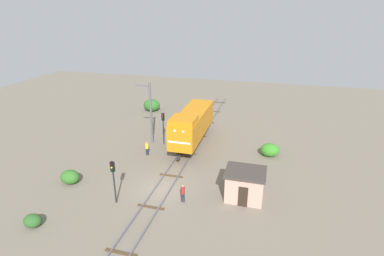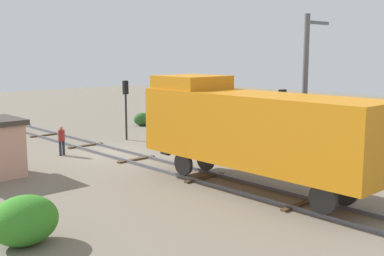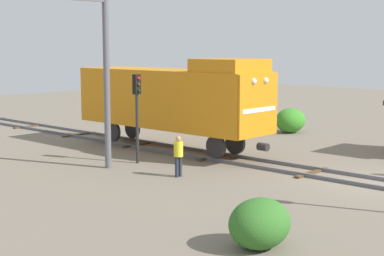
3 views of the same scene
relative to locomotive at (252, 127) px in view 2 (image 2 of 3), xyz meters
name	(u,v)px [view 2 (image 2 of 3)]	position (x,y,z in m)	size (l,w,h in m)	color
ground_plane	(109,153)	(0.00, -10.82, -2.77)	(96.42, 96.42, 0.00)	#756B5B
railway_track	(109,151)	(0.00, -10.82, -2.70)	(2.40, 64.28, 0.16)	#595960
locomotive	(252,127)	(0.00, 0.00, 0.00)	(2.90, 11.60, 4.60)	orange
traffic_signal_near	(126,99)	(-3.20, -13.62, 0.00)	(0.32, 0.34, 3.98)	#262628
traffic_signal_mid	(282,115)	(-3.40, -1.01, 0.07)	(0.32, 0.34, 4.08)	#262628
worker_near_track	(62,138)	(2.40, -11.99, -1.78)	(0.38, 0.38, 1.70)	#262B38
worker_by_signal	(240,142)	(-4.20, -4.37, -1.78)	(0.38, 0.38, 1.70)	#262B38
catenary_mast	(306,88)	(-5.06, -0.84, 1.31)	(1.94, 0.28, 7.68)	#595960
bush_mid	(24,220)	(9.47, -0.93, -2.01)	(2.11, 1.73, 1.53)	#378626
bush_far	(205,124)	(-8.99, -11.93, -2.09)	(1.87, 1.53, 1.36)	#326B26
bush_back	(142,119)	(-7.88, -18.10, -2.25)	(1.43, 1.17, 1.04)	#2C5A26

